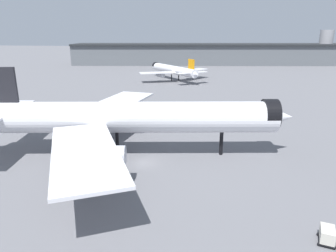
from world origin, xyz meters
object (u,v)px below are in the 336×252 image
Objects in this scene: service_truck_front at (128,104)px; baggage_tug_wing at (84,108)px; airliner_far_taxiway at (173,70)px; baggage_cart_trailing at (327,235)px; airliner_near_gate at (126,118)px; traffic_cone_wingtip at (248,122)px.

baggage_tug_wing is (-12.46, -4.17, -0.62)m from service_truck_front.
baggage_cart_trailing is at bearing 156.86° from airliner_far_taxiway.
airliner_far_taxiway is 6.12× the size of service_truck_front.
baggage_tug_wing is at bearing 116.07° from airliner_near_gate.
service_truck_front is at bearing -129.68° from baggage_tug_wing.
airliner_near_gate is 108.82× the size of traffic_cone_wingtip.
traffic_cone_wingtip is (25.65, 25.46, -7.20)m from airliner_near_gate.
airliner_far_taxiway reaches higher than baggage_cart_trailing.
baggage_tug_wing is at bearing 125.34° from airliner_far_taxiway.
baggage_tug_wing is 1.32× the size of baggage_cart_trailing.
baggage_tug_wing is 74.85m from baggage_cart_trailing.
traffic_cone_wingtip is at bearing -155.88° from baggage_tug_wing.
airliner_far_taxiway is 123.94m from baggage_cart_trailing.
airliner_far_taxiway is at bearing -74.31° from baggage_tug_wing.
baggage_tug_wing is (-18.89, -65.37, -4.00)m from airliner_far_taxiway.
airliner_near_gate is at bearing -2.71° from service_truck_front.
service_truck_front is at bearing 96.36° from airliner_near_gate.
airliner_far_taxiway reaches higher than baggage_tug_wing.
baggage_cart_trailing is (51.78, -54.05, 0.00)m from baggage_tug_wing.
airliner_near_gate reaches higher than baggage_tug_wing.
service_truck_front reaches higher than baggage_cart_trailing.
service_truck_front is (-6.44, -61.20, -3.38)m from airliner_far_taxiway.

